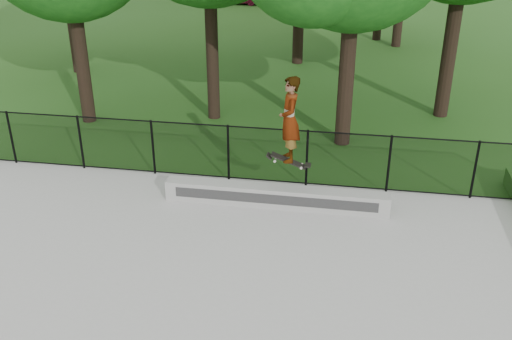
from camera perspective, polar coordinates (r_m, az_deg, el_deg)
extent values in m
plane|color=#255217|center=(10.11, -10.12, -16.02)|extent=(100.00, 100.00, 0.00)
cube|color=#A5A5A0|center=(10.09, -10.14, -15.89)|extent=(14.00, 12.00, 0.06)
cube|color=#989994|center=(13.42, 1.98, -2.67)|extent=(5.28, 0.40, 0.49)
cube|color=black|center=(12.89, 3.27, 0.95)|extent=(0.80, 0.23, 0.31)
imported|color=#A8C6DC|center=(12.51, 3.38, 5.06)|extent=(0.62, 0.79, 1.93)
cylinder|color=black|center=(16.77, -23.27, 3.01)|extent=(0.06, 0.06, 1.50)
cylinder|color=black|center=(15.80, -17.12, 2.67)|extent=(0.06, 0.06, 1.50)
cylinder|color=black|center=(15.02, -10.26, 2.25)|extent=(0.06, 0.06, 1.50)
cylinder|color=black|center=(14.49, -2.79, 1.75)|extent=(0.06, 0.06, 1.50)
cylinder|color=black|center=(14.22, 5.11, 1.19)|extent=(0.06, 0.06, 1.50)
cylinder|color=black|center=(14.23, 13.15, 0.60)|extent=(0.06, 0.06, 1.50)
cylinder|color=black|center=(14.51, 21.03, 0.01)|extent=(0.06, 0.06, 1.50)
cylinder|color=black|center=(14.22, -2.85, 4.41)|extent=(16.00, 0.04, 0.04)
cylinder|color=black|center=(14.78, -2.73, -0.73)|extent=(16.00, 0.04, 0.04)
cube|color=black|center=(14.49, -2.79, 1.75)|extent=(16.00, 0.01, 1.50)
cylinder|color=black|center=(19.09, -17.11, 10.98)|extent=(0.44, 0.44, 4.42)
cylinder|color=black|center=(18.56, -4.43, 12.44)|extent=(0.44, 0.44, 4.94)
cylinder|color=black|center=(16.62, 9.08, 9.97)|extent=(0.44, 0.44, 4.56)
cylinder|color=black|center=(19.71, 18.91, 12.11)|extent=(0.44, 0.44, 5.04)
cylinder|color=black|center=(25.20, -17.97, 14.43)|extent=(0.44, 0.44, 4.63)
cylinder|color=black|center=(25.46, 4.34, 16.51)|extent=(0.44, 0.44, 5.38)
cylinder|color=black|center=(29.46, 14.22, 15.84)|extent=(0.44, 0.44, 4.14)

